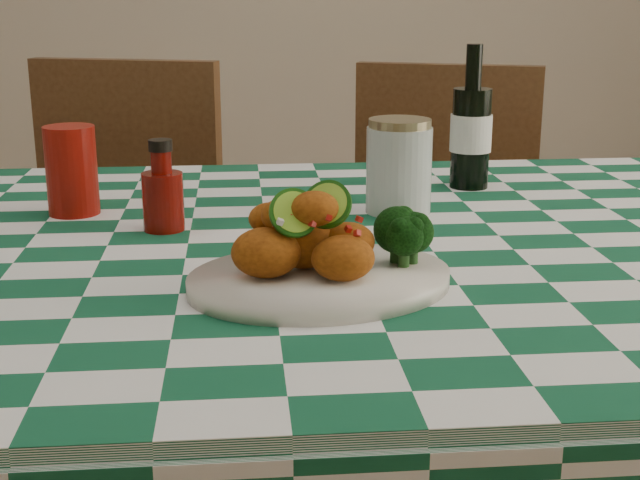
{
  "coord_description": "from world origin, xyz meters",
  "views": [
    {
      "loc": [
        -0.03,
        -1.11,
        1.11
      ],
      "look_at": [
        0.05,
        -0.19,
        0.84
      ],
      "focal_mm": 50.0,
      "sensor_mm": 36.0,
      "label": 1
    }
  ],
  "objects_px": {
    "mason_jar": "(399,166)",
    "wooden_chair_right": "(430,285)",
    "beer_bottle": "(472,117)",
    "ketchup_bottle": "(162,185)",
    "fried_chicken_pile": "(314,233)",
    "plate": "(320,280)",
    "red_tumbler": "(72,170)",
    "wooden_chair_left": "(97,293)"
  },
  "relations": [
    {
      "from": "red_tumbler",
      "to": "ketchup_bottle",
      "type": "xyz_separation_m",
      "value": [
        0.14,
        -0.1,
        -0.0
      ]
    },
    {
      "from": "mason_jar",
      "to": "beer_bottle",
      "type": "height_order",
      "value": "beer_bottle"
    },
    {
      "from": "ketchup_bottle",
      "to": "mason_jar",
      "type": "xyz_separation_m",
      "value": [
        0.33,
        0.07,
        0.01
      ]
    },
    {
      "from": "plate",
      "to": "ketchup_bottle",
      "type": "height_order",
      "value": "ketchup_bottle"
    },
    {
      "from": "fried_chicken_pile",
      "to": "red_tumbler",
      "type": "xyz_separation_m",
      "value": [
        -0.32,
        0.36,
        0.0
      ]
    },
    {
      "from": "beer_bottle",
      "to": "wooden_chair_right",
      "type": "distance_m",
      "value": 0.61
    },
    {
      "from": "fried_chicken_pile",
      "to": "beer_bottle",
      "type": "relative_size",
      "value": 0.61
    },
    {
      "from": "beer_bottle",
      "to": "wooden_chair_left",
      "type": "relative_size",
      "value": 0.24
    },
    {
      "from": "plate",
      "to": "wooden_chair_right",
      "type": "relative_size",
      "value": 0.31
    },
    {
      "from": "fried_chicken_pile",
      "to": "wooden_chair_left",
      "type": "relative_size",
      "value": 0.15
    },
    {
      "from": "plate",
      "to": "beer_bottle",
      "type": "height_order",
      "value": "beer_bottle"
    },
    {
      "from": "ketchup_bottle",
      "to": "wooden_chair_right",
      "type": "xyz_separation_m",
      "value": [
        0.52,
        0.66,
        -0.38
      ]
    },
    {
      "from": "wooden_chair_right",
      "to": "plate",
      "type": "bearing_deg",
      "value": -89.13
    },
    {
      "from": "wooden_chair_left",
      "to": "fried_chicken_pile",
      "type": "bearing_deg",
      "value": -49.29
    },
    {
      "from": "plate",
      "to": "beer_bottle",
      "type": "xyz_separation_m",
      "value": [
        0.29,
        0.48,
        0.11
      ]
    },
    {
      "from": "mason_jar",
      "to": "ketchup_bottle",
      "type": "bearing_deg",
      "value": -168.13
    },
    {
      "from": "fried_chicken_pile",
      "to": "ketchup_bottle",
      "type": "bearing_deg",
      "value": 124.92
    },
    {
      "from": "mason_jar",
      "to": "wooden_chair_right",
      "type": "height_order",
      "value": "wooden_chair_right"
    },
    {
      "from": "plate",
      "to": "mason_jar",
      "type": "height_order",
      "value": "mason_jar"
    },
    {
      "from": "ketchup_bottle",
      "to": "wooden_chair_left",
      "type": "bearing_deg",
      "value": 107.7
    },
    {
      "from": "ketchup_bottle",
      "to": "beer_bottle",
      "type": "height_order",
      "value": "beer_bottle"
    },
    {
      "from": "ketchup_bottle",
      "to": "wooden_chair_left",
      "type": "height_order",
      "value": "wooden_chair_left"
    },
    {
      "from": "beer_bottle",
      "to": "ketchup_bottle",
      "type": "bearing_deg",
      "value": -155.0
    },
    {
      "from": "wooden_chair_left",
      "to": "wooden_chair_right",
      "type": "distance_m",
      "value": 0.72
    },
    {
      "from": "red_tumbler",
      "to": "mason_jar",
      "type": "relative_size",
      "value": 0.94
    },
    {
      "from": "red_tumbler",
      "to": "beer_bottle",
      "type": "xyz_separation_m",
      "value": [
        0.62,
        0.12,
        0.05
      ]
    },
    {
      "from": "red_tumbler",
      "to": "fried_chicken_pile",
      "type": "bearing_deg",
      "value": -48.71
    },
    {
      "from": "plate",
      "to": "fried_chicken_pile",
      "type": "distance_m",
      "value": 0.05
    },
    {
      "from": "mason_jar",
      "to": "wooden_chair_right",
      "type": "relative_size",
      "value": 0.15
    },
    {
      "from": "wooden_chair_left",
      "to": "wooden_chair_right",
      "type": "bearing_deg",
      "value": 18.55
    },
    {
      "from": "mason_jar",
      "to": "wooden_chair_right",
      "type": "distance_m",
      "value": 0.73
    },
    {
      "from": "plate",
      "to": "fried_chicken_pile",
      "type": "xyz_separation_m",
      "value": [
        -0.01,
        -0.0,
        0.05
      ]
    },
    {
      "from": "plate",
      "to": "fried_chicken_pile",
      "type": "bearing_deg",
      "value": -180.0
    },
    {
      "from": "wooden_chair_right",
      "to": "beer_bottle",
      "type": "bearing_deg",
      "value": -74.46
    },
    {
      "from": "fried_chicken_pile",
      "to": "ketchup_bottle",
      "type": "distance_m",
      "value": 0.32
    },
    {
      "from": "red_tumbler",
      "to": "wooden_chair_right",
      "type": "distance_m",
      "value": 0.94
    },
    {
      "from": "wooden_chair_left",
      "to": "ketchup_bottle",
      "type": "bearing_deg",
      "value": -54.79
    },
    {
      "from": "fried_chicken_pile",
      "to": "plate",
      "type": "bearing_deg",
      "value": 0.0
    },
    {
      "from": "mason_jar",
      "to": "red_tumbler",
      "type": "bearing_deg",
      "value": 176.11
    },
    {
      "from": "red_tumbler",
      "to": "ketchup_bottle",
      "type": "distance_m",
      "value": 0.17
    },
    {
      "from": "red_tumbler",
      "to": "ketchup_bottle",
      "type": "relative_size",
      "value": 1.03
    },
    {
      "from": "plate",
      "to": "wooden_chair_left",
      "type": "height_order",
      "value": "wooden_chair_left"
    }
  ]
}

